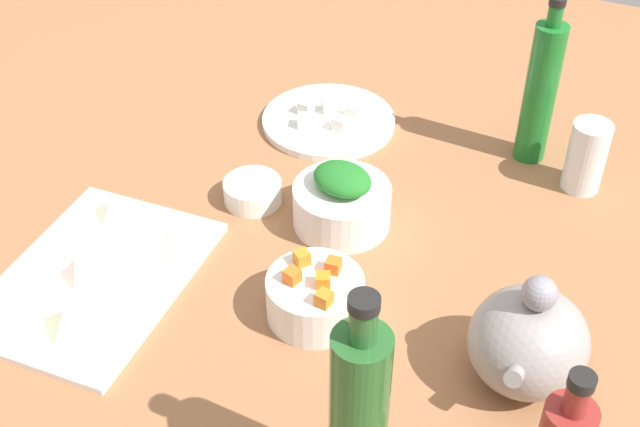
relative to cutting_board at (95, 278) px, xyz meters
The scene contains 25 objects.
tabletop 31.05cm from the cutting_board, 129.77° to the left, with size 190.00×190.00×3.00cm, color #9A6540.
cutting_board is the anchor object (origin of this frame).
plate_tofu 49.19cm from the cutting_board, 165.09° to the left, with size 22.29×22.29×1.20cm, color white.
bowl_greens 35.23cm from the cutting_board, 134.65° to the left, with size 13.97×13.97×6.34cm, color white.
bowl_carrots 30.02cm from the cutting_board, 103.09° to the left, with size 12.40×12.40×5.87cm, color white.
bowl_small_side 26.33cm from the cutting_board, 155.36° to the left, with size 8.62×8.62×3.45cm, color white.
teapot 56.34cm from the cutting_board, 97.79° to the left, with size 15.95×13.76×15.83cm.
bottle_0 70.36cm from the cutting_board, 139.14° to the left, with size 4.91×4.91×27.06cm.
bottle_2 47.52cm from the cutting_board, 71.59° to the left, with size 5.72×5.72×28.47cm.
drinking_glass_0 72.63cm from the cutting_board, 131.27° to the left, with size 5.85×5.85×11.16cm, color white.
carrot_cube_0 28.50cm from the cutting_board, 108.82° to the left, with size 1.80×1.80×1.80cm, color orange.
carrot_cube_1 27.92cm from the cutting_board, 101.67° to the left, with size 1.80×1.80×1.80cm, color orange.
carrot_cube_2 32.48cm from the cutting_board, 107.01° to the left, with size 1.80×1.80×1.80cm, color orange.
carrot_cube_3 32.63cm from the cutting_board, 96.42° to the left, with size 1.80×1.80×1.80cm, color orange.
carrot_cube_4 31.73cm from the cutting_board, 101.82° to the left, with size 1.80×1.80×1.80cm, color orange.
chopped_greens_mound 35.92cm from the cutting_board, 134.65° to the left, with size 8.76×7.08×3.29cm, color #227225.
tofu_cube_0 50.83cm from the cutting_board, 166.35° to the left, with size 2.20×2.20×2.20cm, color #E5F3D0.
tofu_cube_1 47.92cm from the cutting_board, 160.79° to the left, with size 2.20×2.20×2.20cm, color white.
tofu_cube_2 44.73cm from the cutting_board, 166.86° to the left, with size 2.20×2.20×2.20cm, color white.
tofu_cube_3 51.97cm from the cutting_board, 161.91° to the left, with size 2.20×2.20×2.20cm, color white.
tofu_cube_4 48.10cm from the cutting_board, 169.78° to the left, with size 2.20×2.20×2.20cm, color white.
dumpling_0 2.89cm from the cutting_board, 63.57° to the right, with size 4.29×3.81×3.15cm, color beige.
dumpling_2 12.72cm from the cutting_board, 154.93° to the right, with size 4.49×4.01×2.26cm, color beige.
dumpling_3 11.37cm from the cutting_board, 142.48° to the left, with size 5.48×5.21×2.21cm, color beige.
dumpling_4 9.47cm from the cutting_board, 16.13° to the left, with size 5.38×4.93×2.79cm, color beige.
Camera 1 is at (80.53, 37.03, 81.03)cm, focal length 47.08 mm.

